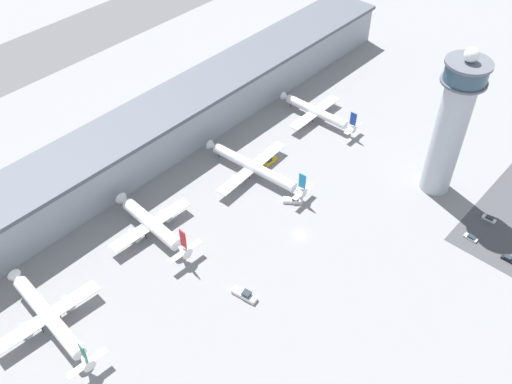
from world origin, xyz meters
The scene contains 14 objects.
ground_plane centered at (0.00, 0.00, 0.00)m, with size 1000.00×1000.00×0.00m, color gray.
terminal_building centered at (0.00, 70.00, 9.63)m, with size 257.73×25.00×19.05m.
runway_strip centered at (0.00, 173.42, 0.00)m, with size 386.59×44.00×0.01m, color #515154.
control_tower centered at (52.44, -21.52, 28.82)m, with size 14.99×14.99×57.18m.
airplane_gate_alpha centered at (-77.05, 31.06, 4.78)m, with size 32.99×43.56×13.86m.
airplane_gate_bravo centered at (-32.88, 37.54, 4.40)m, with size 31.55×36.64×14.04m.
airplane_gate_charlie centered at (12.21, 32.04, 4.07)m, with size 36.74×45.71×12.27m.
airplane_gate_delta centered at (56.48, 36.59, 3.89)m, with size 30.15×37.63×11.55m.
service_truck_catering centered at (11.07, 12.03, 0.88)m, with size 6.34×7.09×2.56m.
service_truck_fuel centered at (21.87, 32.77, 0.90)m, with size 6.27×2.58×2.59m.
service_truck_baggage centered at (-31.34, -3.54, 0.91)m, with size 3.69×8.67×2.63m.
car_silver_sedan centered at (49.95, -44.56, 0.58)m, with size 1.87×4.84×1.50m.
car_blue_compact centered at (37.49, -43.97, 0.53)m, with size 1.95×4.64×1.38m.
car_grey_coupe centered at (37.01, -57.18, 0.58)m, with size 1.85×4.13×1.50m.
Camera 1 is at (-107.36, -76.90, 143.67)m, focal length 40.00 mm.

